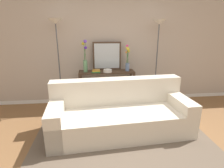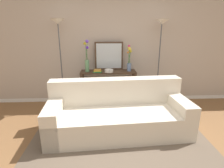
{
  "view_description": "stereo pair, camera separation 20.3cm",
  "coord_description": "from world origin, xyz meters",
  "views": [
    {
      "loc": [
        -0.44,
        -1.98,
        1.74
      ],
      "look_at": [
        -0.08,
        1.38,
        0.7
      ],
      "focal_mm": 29.03,
      "sensor_mm": 36.0,
      "label": 1
    },
    {
      "loc": [
        -0.24,
        -2.0,
        1.74
      ],
      "look_at": [
        -0.08,
        1.38,
        0.7
      ],
      "focal_mm": 29.03,
      "sensor_mm": 36.0,
      "label": 2
    }
  ],
  "objects": [
    {
      "name": "vase_tall_flowers",
      "position": [
        -0.6,
        1.96,
        1.09
      ],
      "size": [
        0.11,
        0.12,
        0.69
      ],
      "color": "#669E6B",
      "rests_on": "console_table"
    },
    {
      "name": "couch",
      "position": [
        0.0,
        0.83,
        0.31
      ],
      "size": [
        2.4,
        1.09,
        0.88
      ],
      "color": "beige",
      "rests_on": "ground"
    },
    {
      "name": "floor_lamp_left",
      "position": [
        -1.15,
        1.91,
        1.51
      ],
      "size": [
        0.28,
        0.28,
        1.92
      ],
      "color": "#4C4C51",
      "rests_on": "ground"
    },
    {
      "name": "back_wall",
      "position": [
        0.0,
        2.31,
        1.35
      ],
      "size": [
        12.0,
        0.15,
        2.7
      ],
      "color": "white",
      "rests_on": "ground"
    },
    {
      "name": "wall_mirror",
      "position": [
        -0.11,
        2.14,
        1.13
      ],
      "size": [
        0.64,
        0.02,
        0.63
      ],
      "color": "#473323",
      "rests_on": "console_table"
    },
    {
      "name": "area_rug",
      "position": [
        0.01,
        0.67,
        0.01
      ],
      "size": [
        2.85,
        2.0,
        0.01
      ],
      "color": "brown",
      "rests_on": "ground"
    },
    {
      "name": "floor_lamp_right",
      "position": [
        0.99,
        1.91,
        1.51
      ],
      "size": [
        0.28,
        0.28,
        1.92
      ],
      "color": "#4C4C51",
      "rests_on": "ground"
    },
    {
      "name": "book_row_under_console",
      "position": [
        -0.4,
        1.99,
        0.06
      ],
      "size": [
        0.47,
        0.17,
        0.13
      ],
      "color": "tan",
      "rests_on": "ground"
    },
    {
      "name": "vase_short_flowers",
      "position": [
        0.34,
        1.97,
        1.09
      ],
      "size": [
        0.11,
        0.14,
        0.58
      ],
      "color": "#6B84AD",
      "rests_on": "console_table"
    },
    {
      "name": "book_stack",
      "position": [
        -0.37,
        1.87,
        0.85
      ],
      "size": [
        0.19,
        0.15,
        0.07
      ],
      "color": "#236033",
      "rests_on": "console_table"
    },
    {
      "name": "console_table",
      "position": [
        -0.13,
        1.99,
        0.56
      ],
      "size": [
        1.24,
        0.36,
        0.82
      ],
      "color": "#473323",
      "rests_on": "ground"
    },
    {
      "name": "ground_plane",
      "position": [
        0.0,
        0.0,
        -0.01
      ],
      "size": [
        16.0,
        16.0,
        0.02
      ],
      "primitive_type": "cube",
      "color": "brown"
    },
    {
      "name": "fruit_bowl",
      "position": [
        -0.12,
        1.88,
        0.85
      ],
      "size": [
        0.19,
        0.19,
        0.06
      ],
      "color": "silver",
      "rests_on": "console_table"
    }
  ]
}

